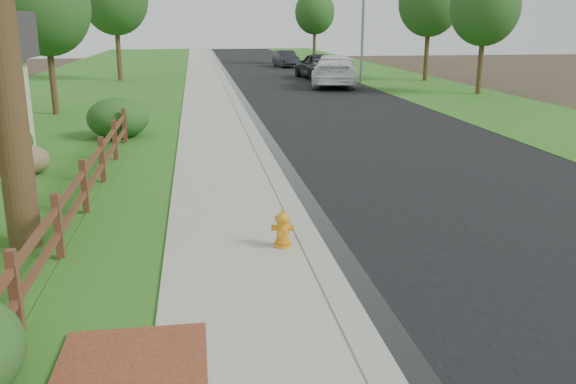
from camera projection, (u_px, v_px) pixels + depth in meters
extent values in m
plane|color=#322C1B|center=(322.00, 330.00, 7.43)|extent=(120.00, 120.00, 0.00)
cube|color=black|center=(284.00, 77.00, 41.42)|extent=(8.00, 90.00, 0.02)
cube|color=gray|center=(222.00, 77.00, 40.80)|extent=(0.40, 90.00, 0.12)
cube|color=black|center=(228.00, 77.00, 40.86)|extent=(0.50, 90.00, 0.00)
cube|color=gray|center=(203.00, 77.00, 40.62)|extent=(2.20, 90.00, 0.10)
cube|color=#2A5A19|center=(174.00, 78.00, 40.35)|extent=(1.60, 90.00, 0.06)
cube|color=#2A5A19|center=(93.00, 79.00, 39.61)|extent=(9.00, 90.00, 0.04)
cube|color=#2A5A19|center=(382.00, 75.00, 42.40)|extent=(6.00, 90.00, 0.04)
cube|color=#432616|center=(15.00, 294.00, 7.15)|extent=(0.12, 0.12, 1.10)
cube|color=#432616|center=(58.00, 228.00, 9.43)|extent=(0.12, 0.12, 1.10)
cube|color=#432616|center=(84.00, 188.00, 11.72)|extent=(0.12, 0.12, 1.10)
cube|color=#432616|center=(102.00, 161.00, 14.00)|extent=(0.12, 0.12, 1.10)
cube|color=#432616|center=(115.00, 141.00, 16.29)|extent=(0.12, 0.12, 1.10)
cube|color=#432616|center=(124.00, 126.00, 18.57)|extent=(0.12, 0.12, 1.10)
cube|color=#432616|center=(132.00, 115.00, 20.86)|extent=(0.12, 0.12, 1.10)
cube|color=#432616|center=(40.00, 263.00, 8.32)|extent=(0.08, 2.35, 0.10)
cube|color=#432616|center=(37.00, 236.00, 8.21)|extent=(0.08, 2.35, 0.10)
cube|color=#432616|center=(73.00, 211.00, 10.60)|extent=(0.08, 2.35, 0.10)
cube|color=#432616|center=(71.00, 189.00, 10.50)|extent=(0.08, 2.35, 0.10)
cube|color=#432616|center=(94.00, 177.00, 12.89)|extent=(0.08, 2.35, 0.10)
cube|color=#432616|center=(93.00, 159.00, 12.78)|extent=(0.08, 2.35, 0.10)
cube|color=#432616|center=(109.00, 154.00, 15.17)|extent=(0.08, 2.35, 0.10)
cube|color=#432616|center=(108.00, 138.00, 15.07)|extent=(0.08, 2.35, 0.10)
cube|color=#432616|center=(120.00, 137.00, 17.46)|extent=(0.08, 2.35, 0.10)
cube|color=#432616|center=(119.00, 123.00, 17.35)|extent=(0.08, 2.35, 0.10)
cube|color=#432616|center=(129.00, 123.00, 19.74)|extent=(0.08, 2.35, 0.10)
cube|color=#432616|center=(128.00, 111.00, 19.64)|extent=(0.08, 2.35, 0.10)
cylinder|color=#392B17|center=(6.00, 81.00, 9.41)|extent=(0.52, 0.52, 5.50)
cylinder|color=#C99117|center=(283.00, 245.00, 9.93)|extent=(0.29, 0.29, 0.05)
cylinder|color=#C99117|center=(283.00, 231.00, 9.87)|extent=(0.20, 0.20, 0.44)
cylinder|color=#C99117|center=(283.00, 241.00, 9.91)|extent=(0.24, 0.24, 0.04)
cylinder|color=#C99117|center=(283.00, 218.00, 9.81)|extent=(0.26, 0.26, 0.04)
ellipsoid|color=#C99117|center=(283.00, 217.00, 9.80)|extent=(0.21, 0.21, 0.16)
cylinder|color=#C99117|center=(283.00, 211.00, 9.77)|extent=(0.05, 0.05, 0.06)
cylinder|color=#C99117|center=(282.00, 232.00, 9.74)|extent=(0.15, 0.13, 0.13)
cylinder|color=#C99117|center=(274.00, 228.00, 9.86)|extent=(0.13, 0.12, 0.10)
cylinder|color=#C99117|center=(292.00, 228.00, 9.84)|extent=(0.13, 0.12, 0.10)
imported|color=white|center=(334.00, 70.00, 35.13)|extent=(3.85, 6.60, 1.80)
imported|color=black|center=(318.00, 65.00, 39.83)|extent=(2.62, 5.22, 1.71)
imported|color=black|center=(286.00, 59.00, 50.15)|extent=(1.83, 4.16, 1.33)
cylinder|color=slate|center=(363.00, 16.00, 36.47)|extent=(0.16, 0.16, 7.92)
ellipsoid|color=brown|center=(26.00, 160.00, 14.81)|extent=(1.31, 1.10, 0.76)
ellipsoid|color=#234A1A|center=(1.00, 143.00, 15.93)|extent=(2.05, 2.05, 1.15)
ellipsoid|color=#234A1A|center=(118.00, 118.00, 19.45)|extent=(2.41, 2.41, 1.33)
cylinder|color=#392B17|center=(52.00, 69.00, 24.05)|extent=(0.25, 0.25, 3.67)
ellipsoid|color=#234A1A|center=(45.00, 7.00, 23.42)|extent=(3.43, 3.43, 3.77)
cylinder|color=#392B17|center=(481.00, 57.00, 30.91)|extent=(0.26, 0.26, 3.79)
ellipsoid|color=#234A1A|center=(485.00, 7.00, 30.26)|extent=(3.46, 3.46, 3.81)
cylinder|color=#392B17|center=(118.00, 45.00, 38.01)|extent=(0.30, 0.30, 4.39)
cylinder|color=#392B17|center=(427.00, 47.00, 38.03)|extent=(0.29, 0.29, 4.18)
ellipsoid|color=#234A1A|center=(430.00, 2.00, 37.30)|extent=(3.78, 3.78, 4.16)
cylinder|color=#392B17|center=(314.00, 42.00, 53.00)|extent=(0.27, 0.27, 3.86)
ellipsoid|color=#234A1A|center=(315.00, 12.00, 52.33)|extent=(3.41, 3.41, 3.75)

